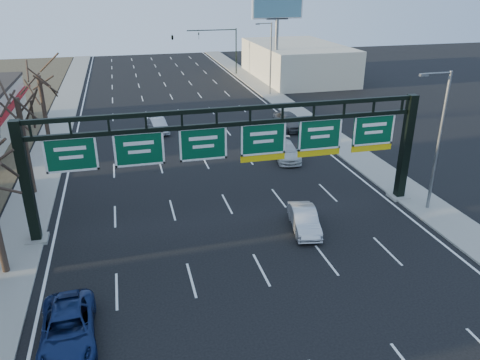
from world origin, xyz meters
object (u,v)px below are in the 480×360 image
object	(u,v)px
car_blue_suv	(68,328)
car_white_wagon	(286,151)
car_silver_sedan	(304,220)
sign_gantry	(236,148)

from	to	relation	value
car_blue_suv	car_white_wagon	xyz separation A→B (m)	(15.97, 18.21, 0.02)
car_white_wagon	car_silver_sedan	bearing A→B (deg)	-97.27
car_blue_suv	car_silver_sedan	bearing A→B (deg)	23.72
sign_gantry	car_blue_suv	distance (m)	13.64
car_silver_sedan	car_white_wagon	distance (m)	12.15
sign_gantry	car_silver_sedan	xyz separation A→B (m)	(3.54, -2.58, -3.96)
sign_gantry	car_blue_suv	size ratio (longest dim) A/B	5.16
car_blue_suv	car_silver_sedan	size ratio (longest dim) A/B	1.18
sign_gantry	car_white_wagon	world-z (taller)	sign_gantry
car_blue_suv	sign_gantry	bearing A→B (deg)	41.06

